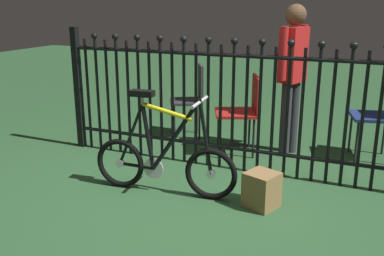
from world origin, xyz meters
The scene contains 8 objects.
ground_plane centered at (0.00, 0.00, 0.00)m, with size 20.00×20.00×0.00m, color #2C552F.
iron_fence centered at (-0.08, 0.81, 0.67)m, with size 3.64×0.07×1.33m.
bicycle centered at (-0.35, 0.05, 0.30)m, with size 1.27×0.40×0.89m.
chair_charcoal centered at (-0.77, 1.64, 0.52)m, with size 0.50×0.50×0.87m.
chair_red centered at (-0.04, 1.32, 0.51)m, with size 0.57×0.57×0.84m.
chair_navy centered at (1.31, 1.68, 0.53)m, with size 0.52×0.52×0.87m.
person_visitor centered at (0.41, 1.49, 0.93)m, with size 0.26×0.46×1.56m.
display_crate centered at (0.48, 0.12, 0.14)m, with size 0.23×0.23×0.29m, color olive.
Camera 1 is at (1.25, -3.06, 1.60)m, focal length 41.11 mm.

